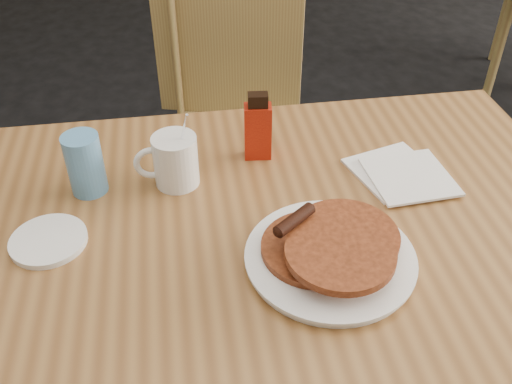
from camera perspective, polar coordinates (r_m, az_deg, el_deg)
The scene contains 8 objects.
main_table at distance 1.15m, azimuth 1.68°, elevation -4.28°, with size 1.38×0.94×0.75m.
chair_main_far at distance 1.80m, azimuth -2.19°, elevation 9.11°, with size 0.58×0.59×1.02m.
pancake_plate at distance 1.03m, azimuth 7.50°, elevation -5.98°, with size 0.31×0.31×0.09m.
coffee_mug at distance 1.20m, azimuth -8.20°, elevation 3.19°, with size 0.13×0.09×0.18m.
syrup_bottle at distance 1.26m, azimuth 0.18°, elevation 6.38°, with size 0.06×0.05×0.16m.
napkin_stack at distance 1.28m, azimuth 14.37°, elevation 1.77°, with size 0.21×0.23×0.01m.
blue_tumbler at distance 1.21m, azimuth -16.73°, elevation 2.70°, with size 0.08×0.08×0.13m, color #5A9BD3.
side_saucer at distance 1.14m, azimuth -20.04°, elevation -4.59°, with size 0.14×0.14×0.01m, color white.
Camera 1 is at (-0.15, -0.76, 1.49)m, focal length 40.00 mm.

